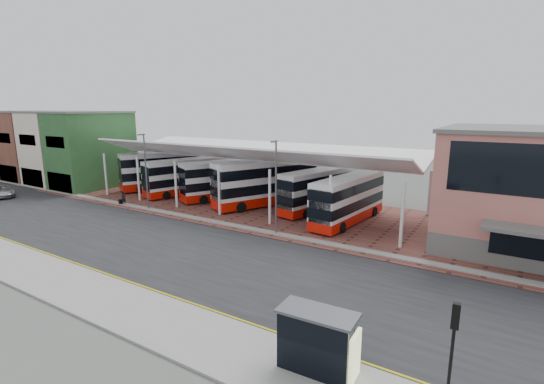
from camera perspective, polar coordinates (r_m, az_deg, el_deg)
The scene contains 25 objects.
ground at distance 30.53m, azimuth -8.93°, elevation -8.57°, with size 140.00×140.00×0.00m, color #4B4E49.
road at distance 29.83m, azimuth -10.19°, elevation -9.10°, with size 120.00×14.00×0.02m, color black.
forecourt at distance 39.85m, azimuth 5.57°, elevation -3.47°, with size 72.00×16.00×0.06m, color brown.
sidewalk at distance 24.99m, azimuth -22.88°, elevation -14.11°, with size 120.00×4.00×0.14m, color gray.
north_kerb at distance 35.15m, azimuth -2.33°, elevation -5.50°, with size 120.00×0.80×0.14m, color gray.
yellow_line_near at distance 26.07m, azimuth -19.23°, elevation -12.81°, with size 120.00×0.12×0.01m, color #BCAB05.
yellow_line_far at distance 26.23m, azimuth -18.71°, elevation -12.60°, with size 120.00×0.12×0.01m, color #BCAB05.
canopy at distance 43.55m, azimuth -3.24°, elevation 5.64°, with size 37.00×11.63×7.07m.
shop_green at distance 58.91m, azimuth -24.61°, elevation 5.60°, with size 6.40×10.20×10.22m.
shop_cream at distance 64.40m, azimuth -27.86°, elevation 5.76°, with size 6.40×10.20×10.22m.
shop_brick at distance 70.06m, azimuth -30.59°, elevation 5.89°, with size 6.40×10.20×10.22m.
shop_ochre at distance 75.86m, azimuth -32.91°, elevation 5.98°, with size 6.40×10.20×10.22m.
lamp_west at distance 43.47m, azimuth -17.82°, elevation 3.15°, with size 0.16×0.90×8.07m.
lamp_east at distance 33.10m, azimuth 0.55°, elevation 1.06°, with size 0.16×0.90×8.07m.
bus_0 at distance 54.41m, azimuth -14.98°, elevation 3.04°, with size 8.16×11.70×4.89m.
bus_1 at distance 50.29m, azimuth -12.22°, elevation 2.19°, with size 5.75×10.98×4.43m.
bus_2 at distance 47.00m, azimuth -6.55°, elevation 1.76°, with size 7.35×10.90×4.53m.
bus_3 at distance 43.51m, azimuth -0.94°, elevation 1.31°, with size 7.73×12.12×4.99m.
bus_4 at distance 41.58m, azimuth 6.72°, elevation 0.26°, with size 4.83×10.80×4.34m.
bus_5 at distance 37.71m, azimuth 10.99°, elevation -1.09°, with size 3.54×10.80×4.37m.
silver_car at distance 58.37m, azimuth -34.61°, elevation 0.12°, with size 2.35×5.10×1.42m, color #A2A5AA.
pedestrian at distance 46.71m, azimuth -20.69°, elevation -0.83°, with size 0.58×0.38×1.60m, color black.
suitcase at distance 47.31m, azimuth -21.11°, elevation -1.34°, with size 0.34×0.25×0.59m, color black.
bus_shelter at distance 16.72m, azimuth 7.11°, elevation -20.36°, with size 3.33×1.64×2.61m.
traffic_signal_west at distance 16.01m, azimuth 24.76°, elevation -18.68°, with size 0.29×0.24×4.01m.
Camera 1 is at (18.83, -21.50, 10.73)m, focal length 26.00 mm.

